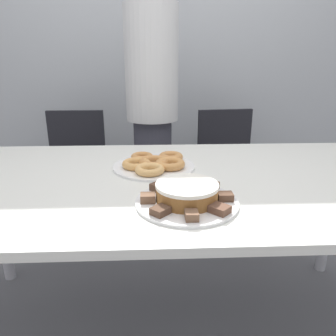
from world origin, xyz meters
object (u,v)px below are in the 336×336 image
at_px(person_standing, 152,109).
at_px(office_chair_left, 76,180).
at_px(plate_donuts, 154,166).
at_px(frosted_cake, 187,192).
at_px(office_chair_right, 229,177).
at_px(plate_cake, 187,202).

distance_m(person_standing, office_chair_left, 0.75).
bearing_deg(plate_donuts, office_chair_left, 123.07).
relative_size(person_standing, plate_donuts, 4.91).
xyz_separation_m(office_chair_left, frosted_cake, (0.66, -1.21, 0.41)).
height_order(office_chair_right, plate_donuts, office_chair_right).
relative_size(person_standing, plate_cake, 5.14).
bearing_deg(office_chair_right, office_chair_left, 173.84).
height_order(office_chair_left, plate_cake, office_chair_left).
distance_m(office_chair_left, frosted_cake, 1.44).
bearing_deg(plate_cake, plate_donuts, 105.99).
distance_m(office_chair_right, plate_cake, 1.34).
bearing_deg(plate_donuts, person_standing, 90.45).
xyz_separation_m(plate_cake, plate_donuts, (-0.11, 0.37, 0.00)).
bearing_deg(office_chair_right, plate_donuts, -128.33).
bearing_deg(office_chair_left, plate_cake, -62.01).
relative_size(office_chair_right, plate_donuts, 2.48).
distance_m(plate_donuts, frosted_cake, 0.38).
height_order(person_standing, office_chair_left, person_standing).
bearing_deg(plate_donuts, office_chair_right, 57.81).
bearing_deg(plate_cake, frosted_cake, 75.96).
bearing_deg(frosted_cake, person_standing, 95.72).
relative_size(plate_cake, plate_donuts, 0.96).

